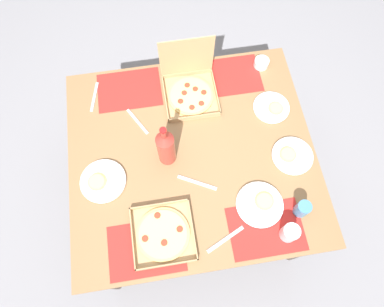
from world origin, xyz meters
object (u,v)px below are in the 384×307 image
pizza_box_center (163,234)px  soda_bottle (166,148)px  cup_spare (290,233)px  plate_near_left (292,156)px  condiment_bowl (261,63)px  plate_near_right (272,108)px  plate_middle (260,204)px  pizza_box_corner_right (190,87)px  cup_dark (302,209)px  plate_far_right (103,181)px

pizza_box_center → soda_bottle: soda_bottle is taller
pizza_box_center → cup_spare: 0.60m
plate_near_left → condiment_bowl: size_ratio=2.53×
soda_bottle → plate_near_left: bearing=-8.6°
plate_near_right → plate_middle: bearing=-110.1°
pizza_box_corner_right → cup_spare: bearing=-68.6°
pizza_box_center → soda_bottle: 0.42m
plate_middle → cup_spare: 0.19m
plate_near_left → cup_spare: cup_spare is taller
pizza_box_corner_right → cup_dark: pizza_box_corner_right is taller
plate_near_right → plate_far_right: (-0.95, -0.28, 0.00)m
plate_far_right → condiment_bowl: size_ratio=2.73×
pizza_box_center → plate_near_left: 0.77m
cup_spare → condiment_bowl: size_ratio=1.11×
pizza_box_corner_right → condiment_bowl: size_ratio=3.83×
pizza_box_corner_right → plate_middle: size_ratio=1.40×
pizza_box_center → plate_near_right: bearing=40.9°
pizza_box_corner_right → plate_near_left: 0.67m
pizza_box_corner_right → plate_middle: (0.24, -0.70, -0.04)m
cup_dark → condiment_bowl: cup_dark is taller
pizza_box_center → soda_bottle: size_ratio=0.91×
pizza_box_corner_right → pizza_box_center: (-0.25, -0.77, -0.04)m
cup_spare → cup_dark: cup_dark is taller
pizza_box_center → plate_middle: size_ratio=1.25×
pizza_box_corner_right → plate_near_right: pizza_box_corner_right is taller
plate_middle → condiment_bowl: bearing=76.1°
soda_bottle → cup_spare: size_ratio=3.40×
plate_near_right → soda_bottle: (-0.61, -0.20, 0.12)m
plate_far_right → plate_middle: (0.76, -0.24, -0.00)m
plate_near_right → condiment_bowl: (0.01, 0.29, 0.01)m
plate_middle → soda_bottle: soda_bottle is taller
plate_middle → condiment_bowl: 0.84m
pizza_box_center → cup_spare: size_ratio=3.09×
plate_near_left → soda_bottle: bearing=171.4°
plate_near_right → cup_dark: cup_dark is taller
plate_middle → plate_near_left: bearing=45.1°
pizza_box_corner_right → cup_spare: (0.34, -0.86, -0.00)m
plate_near_right → soda_bottle: 0.65m
pizza_box_center → plate_far_right: 0.41m
plate_near_right → soda_bottle: soda_bottle is taller
cup_spare → cup_dark: (0.09, 0.10, 0.00)m
plate_middle → condiment_bowl: condiment_bowl is taller
plate_near_left → cup_dark: size_ratio=2.21×
plate_far_right → cup_spare: bearing=-25.3°
plate_middle → cup_dark: cup_dark is taller
plate_far_right → pizza_box_center: bearing=-49.2°
pizza_box_center → plate_near_left: pizza_box_center is taller
pizza_box_corner_right → plate_far_right: bearing=-138.8°
plate_near_right → cup_spare: bearing=-97.8°
condiment_bowl → pizza_box_center: bearing=-128.1°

